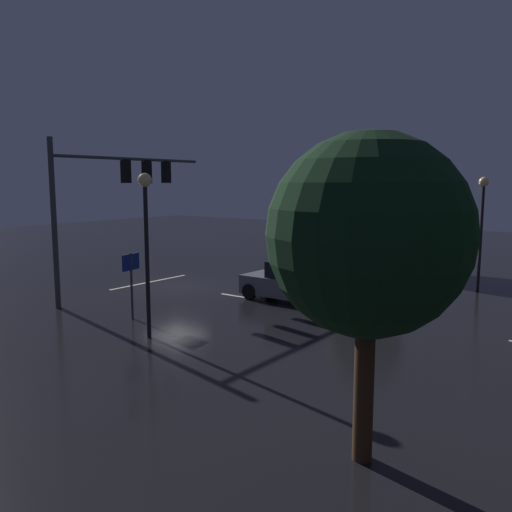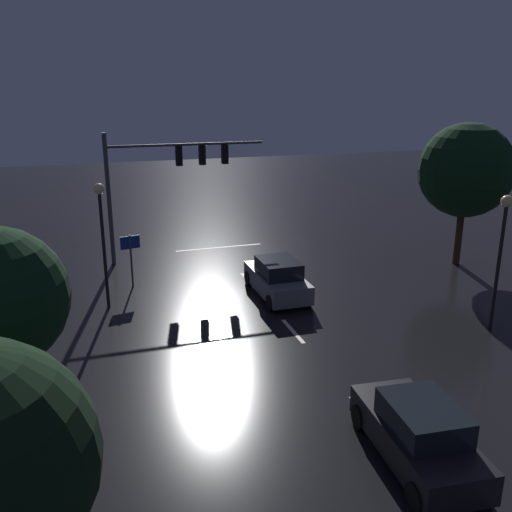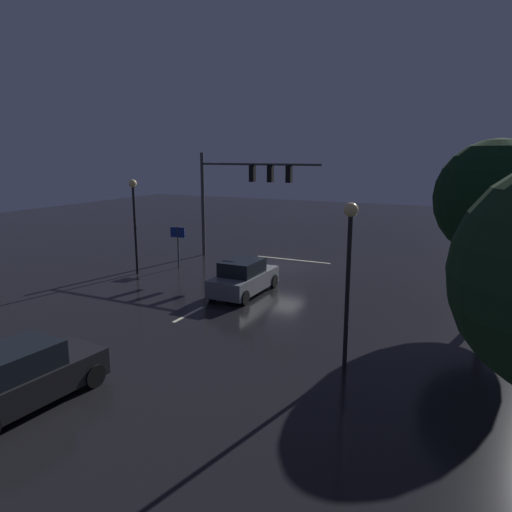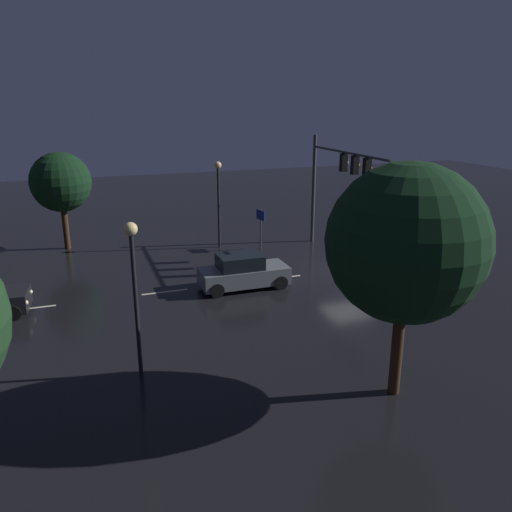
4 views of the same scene
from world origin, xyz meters
TOP-DOWN VIEW (x-y plane):
  - ground_plane at (0.00, 0.00)m, footprint 80.00×80.00m
  - traffic_signal_assembly at (2.99, -0.67)m, footprint 8.25×0.47m
  - lane_dash_far at (0.00, 4.00)m, footprint 0.16×2.20m
  - lane_dash_mid at (0.00, 10.00)m, footprint 0.16×2.20m
  - stop_bar at (0.00, -1.85)m, footprint 5.00×0.16m
  - car_approaching at (-0.68, 6.27)m, footprint 1.90×4.37m
  - street_lamp_left_kerb at (-7.34, 12.10)m, footprint 0.44×0.44m
  - street_lamp_right_kerb at (6.59, 5.41)m, footprint 0.44×0.44m
  - route_sign at (5.36, 3.13)m, footprint 0.90×0.23m
  - tree_left_far at (-11.19, 4.75)m, footprint 4.72×4.72m
  - tree_right_far at (9.50, 14.31)m, footprint 3.57×3.57m

SIDE VIEW (x-z plane):
  - ground_plane at x=0.00m, z-range 0.00..0.00m
  - lane_dash_far at x=0.00m, z-range 0.00..0.01m
  - lane_dash_mid at x=0.00m, z-range 0.00..0.01m
  - stop_bar at x=0.00m, z-range 0.00..0.01m
  - car_approaching at x=-0.68m, z-range -0.05..1.65m
  - route_sign at x=5.36m, z-range 0.55..3.03m
  - street_lamp_left_kerb at x=-7.34m, z-range 1.03..6.28m
  - street_lamp_right_kerb at x=6.59m, z-range 1.04..6.33m
  - tree_right_far at x=9.50m, z-range 1.14..7.04m
  - traffic_signal_assembly at x=2.99m, z-range 1.44..8.19m
  - tree_left_far at x=-11.19m, z-range 1.26..8.53m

